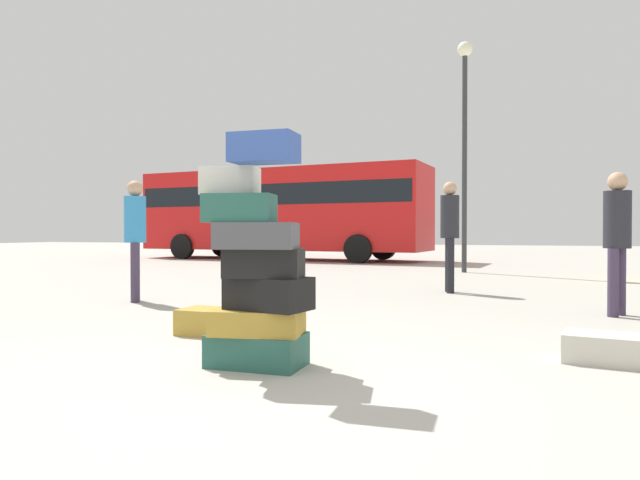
% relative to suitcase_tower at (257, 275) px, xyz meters
% --- Properties ---
extents(ground_plane, '(80.00, 80.00, 0.00)m').
position_rel_suitcase_tower_xyz_m(ground_plane, '(0.14, -0.39, -0.67)').
color(ground_plane, '#ADA89E').
extents(suitcase_tower, '(0.80, 0.63, 1.65)m').
position_rel_suitcase_tower_xyz_m(suitcase_tower, '(0.00, 0.00, 0.00)').
color(suitcase_tower, '#26594C').
rests_on(suitcase_tower, ground).
extents(suitcase_cream_foreground_near, '(0.60, 0.47, 0.21)m').
position_rel_suitcase_tower_xyz_m(suitcase_cream_foreground_near, '(2.38, 0.98, -0.57)').
color(suitcase_cream_foreground_near, beige).
rests_on(suitcase_cream_foreground_near, ground).
extents(suitcase_tan_left_side, '(0.62, 0.43, 0.24)m').
position_rel_suitcase_tower_xyz_m(suitcase_tan_left_side, '(-0.97, 1.09, -0.55)').
color(suitcase_tan_left_side, '#B28C33').
rests_on(suitcase_tan_left_side, ground).
extents(person_bearded_onlooker, '(0.30, 0.33, 1.79)m').
position_rel_suitcase_tower_xyz_m(person_bearded_onlooker, '(0.83, 5.62, 0.40)').
color(person_bearded_onlooker, black).
rests_on(person_bearded_onlooker, ground).
extents(person_tourist_with_camera, '(0.30, 0.31, 1.68)m').
position_rel_suitcase_tower_xyz_m(person_tourist_with_camera, '(2.92, 3.62, 0.32)').
color(person_tourist_with_camera, '#3F334C').
rests_on(person_tourist_with_camera, ground).
extents(person_passerby_in_red, '(0.30, 0.30, 1.70)m').
position_rel_suitcase_tower_xyz_m(person_passerby_in_red, '(-3.26, 3.03, 0.34)').
color(person_passerby_in_red, '#3F334C').
rests_on(person_passerby_in_red, ground).
extents(parked_bus, '(10.67, 3.64, 3.15)m').
position_rel_suitcase_tower_xyz_m(parked_bus, '(-5.93, 15.02, 1.16)').
color(parked_bus, red).
rests_on(parked_bus, ground).
extents(lamp_post, '(0.36, 0.36, 5.56)m').
position_rel_suitcase_tower_xyz_m(lamp_post, '(0.74, 10.36, 3.00)').
color(lamp_post, '#333338').
rests_on(lamp_post, ground).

